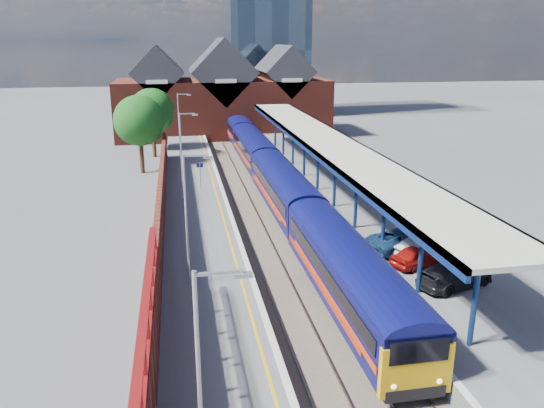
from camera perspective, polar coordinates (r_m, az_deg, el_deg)
The scene contains 24 objects.
ground at distance 52.08m, azimuth -2.45°, elevation 2.32°, with size 240.00×240.00×0.00m, color #5B5B5E.
ballast_bed at distance 42.58m, azimuth -0.60°, elevation -1.03°, with size 6.00×76.00×0.06m, color #473D33.
rails at distance 42.56m, azimuth -0.61°, elevation -0.92°, with size 4.51×76.00×0.14m.
left_platform at distance 41.92m, azimuth -8.04°, elevation -0.83°, with size 5.00×76.00×1.00m, color #565659.
right_platform at distance 43.79m, azimuth 7.16°, elevation -0.00°, with size 6.00×76.00×1.00m, color #565659.
coping_left at distance 41.90m, azimuth -4.86°, elevation 0.03°, with size 0.30×76.00×0.05m, color silver.
coping_right at distance 42.90m, azimuth 3.54°, elevation 0.47°, with size 0.30×76.00×0.05m, color silver.
yellow_line at distance 41.86m, azimuth -5.68°, elevation -0.04°, with size 0.14×76.00×0.01m, color yellow.
train at distance 50.31m, azimuth -0.55°, elevation 4.29°, with size 2.89×65.91×3.45m.
canopy at distance 44.33m, azimuth 6.00°, elevation 6.57°, with size 4.50×52.00×4.48m.
lamp_post_a at distance 14.53m, azimuth -7.29°, elevation -18.00°, with size 1.48×0.18×7.00m.
lamp_post_b at distance 27.20m, azimuth -8.95°, elevation -0.89°, with size 1.48×0.18×7.00m.
lamp_post_c at distance 42.72m, azimuth -9.57°, elevation 5.67°, with size 1.48×0.18×7.00m.
lamp_post_d at distance 58.49m, azimuth -9.86°, elevation 8.72°, with size 1.48×0.18×7.00m.
platform_sign at distance 45.20m, azimuth -7.74°, elevation 3.39°, with size 0.55×0.08×2.50m.
brick_wall at distance 35.18m, azimuth -11.94°, elevation -1.22°, with size 0.35×50.00×3.86m.
station_building at distance 78.58m, azimuth -5.35°, elevation 11.34°, with size 30.00×12.12×13.78m.
glass_tower at distance 101.52m, azimuth -0.74°, elevation 21.05°, with size 14.20×14.20×40.30m.
tree_near at distance 56.48m, azimuth -13.94°, elevation 8.55°, with size 5.20×5.20×8.10m.
tree_far at distance 64.35m, azimuth -12.64°, elevation 9.64°, with size 5.20×5.20×8.10m.
parked_car_red at distance 31.47m, azimuth 15.57°, elevation -5.36°, with size 1.44×3.59×1.22m, color #A2110D.
parked_car_silver at distance 32.58m, azimuth 16.26°, elevation -4.56°, with size 1.38×3.95×1.30m, color #BCBCC1.
parked_car_dark at distance 29.48m, azimuth 19.08°, elevation -7.18°, with size 1.81×4.45×1.29m, color black.
parked_car_blue at distance 33.48m, azimuth 14.12°, elevation -3.76°, with size 2.22×4.81×1.34m, color navy.
Camera 1 is at (-6.72, -19.89, 13.33)m, focal length 35.00 mm.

